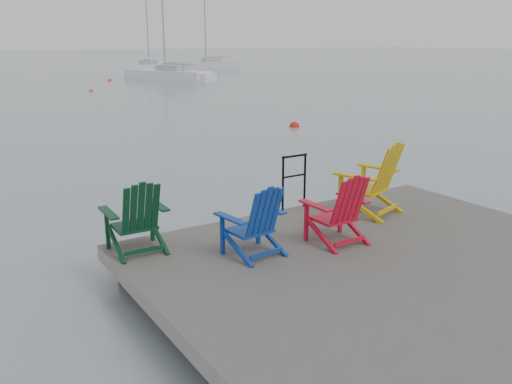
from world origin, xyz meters
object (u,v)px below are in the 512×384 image
chair_red (340,209)px  sailboat_near (169,76)px  chair_blue (256,220)px  buoy_a (294,127)px  buoy_d (110,81)px  handrail (294,176)px  chair_yellow (374,178)px  sailboat_mid (149,68)px  buoy_c (91,91)px  chair_green (137,216)px  sailboat_far (209,66)px

chair_red → sailboat_near: sailboat_near is taller
chair_blue → chair_red: size_ratio=0.96×
buoy_a → buoy_d: (1.67, 27.83, 0.00)m
handrail → buoy_a: (7.12, 9.72, -1.04)m
chair_yellow → buoy_a: chair_yellow is taller
handrail → sailboat_mid: sailboat_mid is taller
chair_yellow → buoy_c: chair_yellow is taller
chair_green → chair_blue: bearing=-34.9°
buoy_d → chair_yellow: bearing=-101.6°
handrail → chair_yellow: size_ratio=0.77×
sailboat_mid → chair_yellow: bearing=-80.7°
chair_green → sailboat_far: (26.81, 49.73, -0.64)m
handrail → chair_red: bearing=-104.6°
chair_blue → buoy_d: size_ratio=2.40×
sailboat_mid → chair_green: bearing=-84.7°
buoy_a → handrail: bearing=-126.2°
sailboat_mid → sailboat_far: (7.43, 0.64, 0.00)m
chair_green → sailboat_mid: (19.38, 49.09, -0.64)m
sailboat_near → buoy_c: size_ratio=33.80×
chair_green → buoy_d: size_ratio=2.48×
chair_red → sailboat_far: 56.42m
chair_green → sailboat_mid: bearing=70.1°
buoy_c → chair_green: bearing=-104.6°
chair_blue → sailboat_near: size_ratio=0.09×
chair_green → sailboat_near: (15.97, 35.91, -0.64)m
handrail → buoy_d: size_ratio=2.28×
buoy_d → sailboat_mid: bearing=55.0°
sailboat_near → sailboat_mid: sailboat_mid is taller
chair_red → buoy_a: bearing=55.9°
handrail → sailboat_mid: 51.35m
buoy_a → buoy_c: (-2.34, 19.01, 0.00)m
sailboat_far → buoy_d: (-15.16, -11.70, -0.36)m
chair_red → buoy_a: chair_red is taller
chair_red → sailboat_near: size_ratio=0.09×
chair_green → sailboat_far: bearing=63.3°
sailboat_mid → buoy_c: 23.09m
chair_red → buoy_d: chair_red is taller
buoy_c → sailboat_mid: bearing=59.4°
chair_blue → sailboat_mid: (18.14, 50.00, -0.62)m
chair_yellow → sailboat_near: (12.23, 36.34, -0.73)m
handrail → buoy_a: bearing=53.8°
sailboat_mid → buoy_a: (-9.41, -38.89, -0.35)m
handrail → sailboat_far: (23.96, 49.25, -0.69)m
chair_red → buoy_d: bearing=76.2°
chair_green → sailboat_mid: sailboat_mid is taller
buoy_d → buoy_c: bearing=-114.5°
chair_blue → buoy_c: 30.81m
sailboat_mid → handrail: bearing=-81.9°
buoy_c → chair_yellow: bearing=-97.5°
sailboat_near → buoy_d: (-4.33, 2.12, -0.36)m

